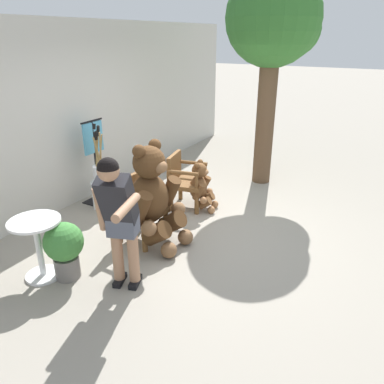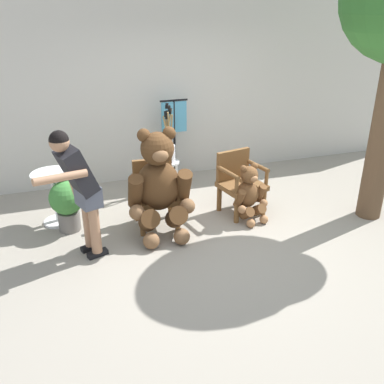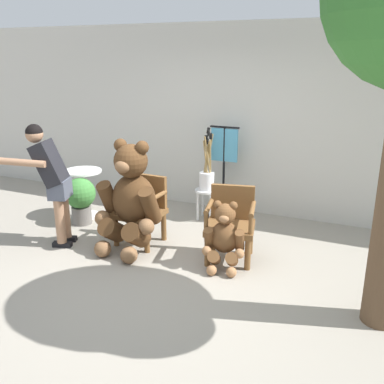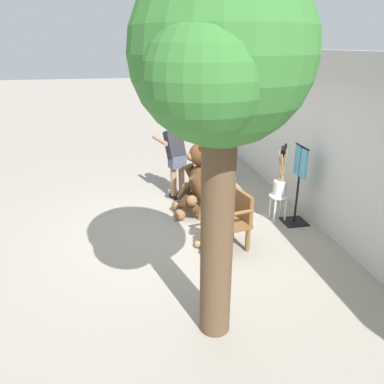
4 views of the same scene
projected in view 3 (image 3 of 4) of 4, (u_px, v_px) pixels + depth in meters
The scene contains 12 objects.
ground_plane at pixel (160, 272), 4.81m from camera, with size 60.00×60.00×0.00m, color gray.
back_wall at pixel (231, 120), 6.48m from camera, with size 10.00×0.16×2.80m, color beige.
wooden_chair_left at pixel (142, 208), 5.49m from camera, with size 0.58×0.54×0.86m.
wooden_chair_right at pixel (231, 221), 5.04m from camera, with size 0.66×0.63×0.86m.
teddy_bear_large at pixel (130, 198), 5.21m from camera, with size 0.83×0.79×1.38m.
teddy_bear_small at pixel (224, 236), 4.80m from camera, with size 0.49×0.49×0.80m.
person_visitor at pixel (51, 175), 5.27m from camera, with size 0.71×0.64×1.55m.
white_stool at pixel (207, 196), 6.28m from camera, with size 0.34×0.34×0.46m.
brush_bucket at pixel (207, 176), 6.18m from camera, with size 0.22×0.22×0.91m.
round_side_table at pixel (84, 188), 6.36m from camera, with size 0.56×0.56×0.72m.
potted_plant at pixel (80, 197), 6.10m from camera, with size 0.44×0.44×0.68m.
clothing_display_stand at pixel (224, 170), 6.32m from camera, with size 0.44×0.40×1.36m.
Camera 3 is at (2.05, -3.80, 2.32)m, focal length 40.00 mm.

